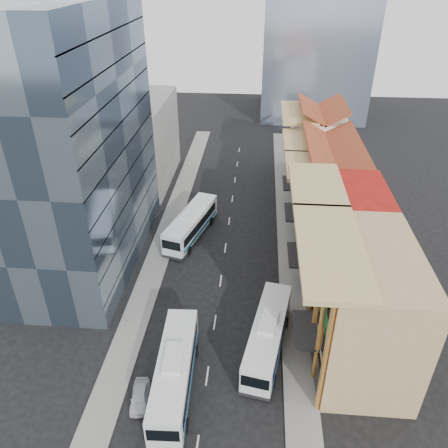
# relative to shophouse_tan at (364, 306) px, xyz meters

# --- Properties ---
(ground) EXTENTS (200.00, 200.00, 0.00)m
(ground) POSITION_rel_shophouse_tan_xyz_m (-14.00, -5.00, -6.00)
(ground) COLOR black
(ground) RESTS_ON ground
(sidewalk_right) EXTENTS (3.00, 90.00, 0.15)m
(sidewalk_right) POSITION_rel_shophouse_tan_xyz_m (-5.50, 17.00, -5.92)
(sidewalk_right) COLOR slate
(sidewalk_right) RESTS_ON ground
(sidewalk_left) EXTENTS (3.00, 90.00, 0.15)m
(sidewalk_left) POSITION_rel_shophouse_tan_xyz_m (-22.50, 17.00, -5.92)
(sidewalk_left) COLOR slate
(sidewalk_left) RESTS_ON ground
(shophouse_tan) EXTENTS (8.00, 14.00, 12.00)m
(shophouse_tan) POSITION_rel_shophouse_tan_xyz_m (0.00, 0.00, 0.00)
(shophouse_tan) COLOR tan
(shophouse_tan) RESTS_ON ground
(shophouse_red) EXTENTS (8.00, 10.00, 12.00)m
(shophouse_red) POSITION_rel_shophouse_tan_xyz_m (0.00, 12.00, 0.00)
(shophouse_red) COLOR #9D1711
(shophouse_red) RESTS_ON ground
(shophouse_cream_near) EXTENTS (8.00, 9.00, 10.00)m
(shophouse_cream_near) POSITION_rel_shophouse_tan_xyz_m (0.00, 21.50, -1.00)
(shophouse_cream_near) COLOR silver
(shophouse_cream_near) RESTS_ON ground
(shophouse_cream_mid) EXTENTS (8.00, 9.00, 10.00)m
(shophouse_cream_mid) POSITION_rel_shophouse_tan_xyz_m (0.00, 30.50, -1.00)
(shophouse_cream_mid) COLOR silver
(shophouse_cream_mid) RESTS_ON ground
(shophouse_cream_far) EXTENTS (8.00, 12.00, 11.00)m
(shophouse_cream_far) POSITION_rel_shophouse_tan_xyz_m (0.00, 41.00, -0.50)
(shophouse_cream_far) COLOR silver
(shophouse_cream_far) RESTS_ON ground
(office_tower) EXTENTS (12.00, 26.00, 30.00)m
(office_tower) POSITION_rel_shophouse_tan_xyz_m (-31.00, 14.00, 9.00)
(office_tower) COLOR #3D4E60
(office_tower) RESTS_ON ground
(office_block_far) EXTENTS (10.00, 18.00, 14.00)m
(office_block_far) POSITION_rel_shophouse_tan_xyz_m (-30.00, 37.00, 1.00)
(office_block_far) COLOR gray
(office_block_far) RESTS_ON ground
(bus_left_near) EXTENTS (3.42, 12.66, 4.03)m
(bus_left_near) POSITION_rel_shophouse_tan_xyz_m (-16.65, -5.47, -3.99)
(bus_left_near) COLOR silver
(bus_left_near) RESTS_ON ground
(bus_left_far) EXTENTS (6.13, 12.87, 4.02)m
(bus_left_far) POSITION_rel_shophouse_tan_xyz_m (-18.90, 19.51, -3.99)
(bus_left_far) COLOR silver
(bus_left_far) RESTS_ON ground
(bus_right) EXTENTS (5.05, 12.53, 3.92)m
(bus_right) POSITION_rel_shophouse_tan_xyz_m (-8.50, -0.31, -4.04)
(bus_right) COLOR silver
(bus_right) RESTS_ON ground
(sedan_left) EXTENTS (1.94, 3.90, 1.28)m
(sedan_left) POSITION_rel_shophouse_tan_xyz_m (-19.50, -7.16, -5.36)
(sedan_left) COLOR silver
(sedan_left) RESTS_ON ground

